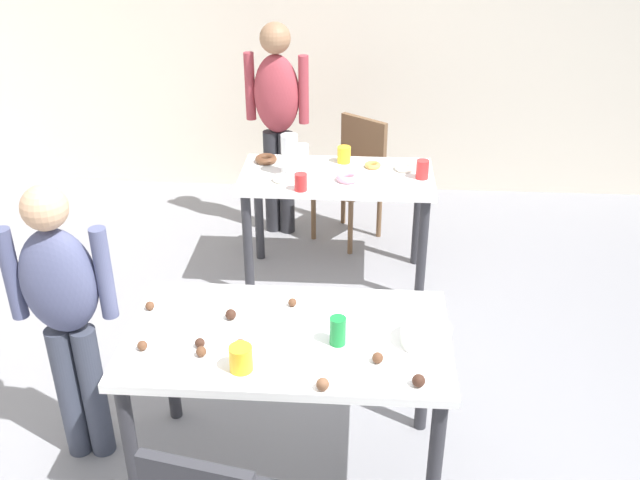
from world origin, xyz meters
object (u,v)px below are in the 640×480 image
object	(u,v)px
dining_table_far	(337,191)
mixing_bowl	(426,335)
person_adult_far	(277,112)
chair_far_table	(354,172)
soda_can	(338,331)
pitcher_far	(290,155)
person_girl_near	(64,307)
dining_table_near	(288,353)

from	to	relation	value
dining_table_far	mixing_bowl	bearing A→B (deg)	-75.77
person_adult_far	mixing_bowl	bearing A→B (deg)	-69.74
dining_table_far	chair_far_table	bearing A→B (deg)	81.46
soda_can	mixing_bowl	bearing A→B (deg)	4.30
dining_table_far	mixing_bowl	distance (m)	1.78
mixing_bowl	pitcher_far	distance (m)	1.85
mixing_bowl	dining_table_far	bearing A→B (deg)	104.23
dining_table_far	person_adult_far	distance (m)	0.85
mixing_bowl	person_girl_near	bearing A→B (deg)	177.21
chair_far_table	person_girl_near	xyz separation A→B (m)	(-1.17, -2.29, 0.31)
person_adult_far	person_girl_near	bearing A→B (deg)	-105.32
mixing_bowl	dining_table_near	bearing A→B (deg)	177.69
dining_table_near	person_adult_far	xyz separation A→B (m)	(-0.32, 2.36, 0.27)
dining_table_near	person_girl_near	world-z (taller)	person_girl_near
pitcher_far	dining_table_near	bearing A→B (deg)	-84.53
person_girl_near	pitcher_far	xyz separation A→B (m)	(0.79, 1.62, 0.07)
dining_table_far	person_girl_near	distance (m)	1.97
pitcher_far	dining_table_far	bearing A→B (deg)	4.01
dining_table_near	pitcher_far	distance (m)	1.70
chair_far_table	mixing_bowl	xyz separation A→B (m)	(0.34, -2.36, 0.29)
dining_table_far	person_girl_near	world-z (taller)	person_girl_near
person_adult_far	soda_can	distance (m)	2.47
dining_table_far	pitcher_far	size ratio (longest dim) A/B	4.68
person_girl_near	soda_can	size ratio (longest dim) A/B	11.20
dining_table_near	chair_far_table	world-z (taller)	chair_far_table
person_girl_near	mixing_bowl	world-z (taller)	person_girl_near
dining_table_near	dining_table_far	world-z (taller)	same
chair_far_table	dining_table_far	bearing A→B (deg)	-98.54
chair_far_table	soda_can	size ratio (longest dim) A/B	7.13
person_adult_far	soda_can	size ratio (longest dim) A/B	12.54
person_girl_near	pitcher_far	distance (m)	1.81
dining_table_near	person_adult_far	bearing A→B (deg)	97.62
chair_far_table	pitcher_far	bearing A→B (deg)	-120.20
dining_table_near	soda_can	size ratio (longest dim) A/B	10.98
chair_far_table	person_girl_near	distance (m)	2.59
chair_far_table	mixing_bowl	bearing A→B (deg)	-81.83
dining_table_near	person_girl_near	distance (m)	0.96
person_adult_far	soda_can	world-z (taller)	person_adult_far
dining_table_near	soda_can	world-z (taller)	soda_can
dining_table_far	person_adult_far	world-z (taller)	person_adult_far
dining_table_near	mixing_bowl	bearing A→B (deg)	-2.31
person_adult_far	dining_table_near	bearing A→B (deg)	-82.38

